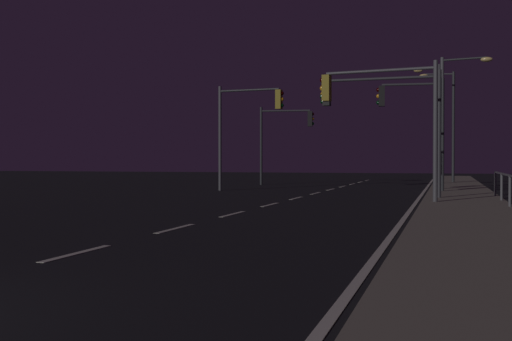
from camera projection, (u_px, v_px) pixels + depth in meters
ground_plane at (274, 204)px, 22.50m from camera, size 112.00×112.00×0.00m
sidewalk_right at (465, 206)px, 20.61m from camera, size 2.84×77.00×0.14m
lane_markings_center at (296, 198)px, 25.85m from camera, size 0.14×50.00×0.01m
lane_edge_line at (419, 198)px, 25.88m from camera, size 0.14×53.00×0.01m
traffic_light_near_right at (381, 103)px, 22.31m from camera, size 4.18×0.71×4.83m
traffic_light_overhead_east at (285, 130)px, 39.73m from camera, size 3.40×0.65×4.92m
traffic_light_far_center at (383, 108)px, 24.64m from camera, size 4.68×0.39×4.86m
traffic_light_far_left at (247, 117)px, 31.92m from camera, size 3.52×0.47×5.35m
traffic_light_mid_right at (414, 113)px, 29.37m from camera, size 3.08×0.51×5.21m
street_lamp_median at (448, 115)px, 41.03m from camera, size 2.23×0.67×7.17m
street_lamp_mid_block at (451, 108)px, 31.21m from camera, size 2.42×0.63×6.53m
street_lamp_corner at (435, 112)px, 38.94m from camera, size 1.65×0.95×7.31m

